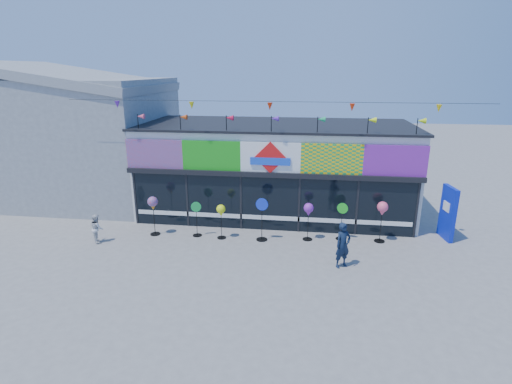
% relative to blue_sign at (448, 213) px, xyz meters
% --- Properties ---
extents(ground, '(80.00, 80.00, 0.00)m').
position_rel_blue_sign_xyz_m(ground, '(-7.00, -3.48, -1.07)').
color(ground, slate).
rests_on(ground, ground).
extents(kite_shop, '(16.00, 5.70, 5.31)m').
position_rel_blue_sign_xyz_m(kite_shop, '(-7.00, 2.46, 0.98)').
color(kite_shop, white).
rests_on(kite_shop, ground).
extents(neighbour_building, '(8.18, 7.20, 6.87)m').
position_rel_blue_sign_xyz_m(neighbour_building, '(-17.00, 3.52, 2.14)').
color(neighbour_building, '#9D9FA2').
rests_on(neighbour_building, ground).
extents(blue_sign, '(0.32, 1.07, 2.12)m').
position_rel_blue_sign_xyz_m(blue_sign, '(0.00, 0.00, 0.00)').
color(blue_sign, '#0C20B4').
rests_on(blue_sign, ground).
extents(spinner_0, '(0.41, 0.41, 1.61)m').
position_rel_blue_sign_xyz_m(spinner_0, '(-11.58, -1.17, 0.22)').
color(spinner_0, black).
rests_on(spinner_0, ground).
extents(spinner_1, '(0.40, 0.37, 1.43)m').
position_rel_blue_sign_xyz_m(spinner_1, '(-9.84, -1.08, -0.31)').
color(spinner_1, black).
rests_on(spinner_1, ground).
extents(spinner_2, '(0.35, 0.35, 1.40)m').
position_rel_blue_sign_xyz_m(spinner_2, '(-8.81, -1.17, 0.05)').
color(spinner_2, black).
rests_on(spinner_2, ground).
extents(spinner_3, '(0.48, 0.44, 1.72)m').
position_rel_blue_sign_xyz_m(spinner_3, '(-7.20, -1.14, -0.16)').
color(spinner_3, black).
rests_on(spinner_3, ground).
extents(spinner_4, '(0.38, 0.38, 1.51)m').
position_rel_blue_sign_xyz_m(spinner_4, '(-5.41, -0.87, 0.15)').
color(spinner_4, black).
rests_on(spinner_4, ground).
extents(spinner_5, '(0.41, 0.38, 1.51)m').
position_rel_blue_sign_xyz_m(spinner_5, '(-4.11, -0.66, -0.27)').
color(spinner_5, black).
rests_on(spinner_5, ground).
extents(spinner_6, '(0.41, 0.41, 1.64)m').
position_rel_blue_sign_xyz_m(spinner_6, '(-2.62, -0.68, 0.24)').
color(spinner_6, black).
rests_on(spinner_6, ground).
extents(adult_man, '(0.69, 0.63, 1.59)m').
position_rel_blue_sign_xyz_m(adult_man, '(-4.24, -2.99, -0.27)').
color(adult_man, '#111E36').
rests_on(adult_man, ground).
extents(child, '(0.59, 0.63, 1.13)m').
position_rel_blue_sign_xyz_m(child, '(-13.50, -2.17, -0.50)').
color(child, silver).
rests_on(child, ground).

